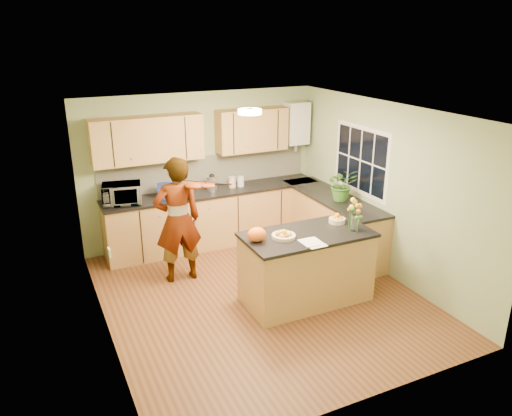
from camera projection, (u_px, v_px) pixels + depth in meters
name	position (u px, v px, depth m)	size (l,w,h in m)	color
floor	(260.00, 296.00, 6.80)	(4.50, 4.50, 0.00)	#563018
ceiling	(260.00, 112.00, 5.95)	(4.00, 4.50, 0.02)	silver
wall_back	(201.00, 168.00, 8.29)	(4.00, 0.02, 2.50)	#9CAF7D
wall_front	(369.00, 288.00, 4.46)	(4.00, 0.02, 2.50)	#9CAF7D
wall_left	(99.00, 236.00, 5.57)	(0.02, 4.50, 2.50)	#9CAF7D
wall_right	(385.00, 190.00, 7.18)	(0.02, 4.50, 2.50)	#9CAF7D
back_counter	(215.00, 217.00, 8.33)	(3.64, 0.62, 0.94)	#A77E43
right_counter	(332.00, 224.00, 8.04)	(0.62, 2.24, 0.94)	#A77E43
splashback	(207.00, 171.00, 8.33)	(3.60, 0.02, 0.52)	silver
upper_cabinets	(193.00, 135.00, 7.87)	(3.20, 0.34, 0.70)	#A77E43
boiler	(296.00, 123.00, 8.62)	(0.40, 0.30, 0.86)	silver
window_right	(361.00, 160.00, 7.58)	(0.01, 1.30, 1.05)	silver
light_switch	(109.00, 253.00, 5.05)	(0.02, 0.09, 0.09)	silver
ceiling_lamp	(250.00, 112.00, 6.22)	(0.30, 0.30, 0.07)	#FFEABF
peninsula_island	(306.00, 267.00, 6.56)	(1.68, 0.86, 0.96)	#A77E43
fruit_dish	(284.00, 235.00, 6.24)	(0.30, 0.30, 0.11)	beige
orange_bowl	(337.00, 219.00, 6.73)	(0.22, 0.22, 0.13)	beige
flower_vase	(356.00, 207.00, 6.38)	(0.26, 0.26, 0.49)	silver
orange_bag	(257.00, 234.00, 6.13)	(0.24, 0.20, 0.18)	orange
papers	(313.00, 243.00, 6.10)	(0.23, 0.32, 0.01)	white
violinist	(178.00, 220.00, 6.97)	(0.66, 0.44, 1.82)	#E0A289
violin	(195.00, 185.00, 6.68)	(0.67, 0.27, 0.13)	#561B05
microwave	(122.00, 194.00, 7.50)	(0.57, 0.38, 0.31)	silver
blue_box	(167.00, 191.00, 7.79)	(0.28, 0.20, 0.22)	navy
kettle	(212.00, 183.00, 8.12)	(0.18, 0.18, 0.33)	silver
jar_cream	(232.00, 182.00, 8.29)	(0.12, 0.12, 0.18)	beige
jar_white	(241.00, 181.00, 8.35)	(0.11, 0.11, 0.17)	silver
potted_plant	(342.00, 184.00, 7.61)	(0.46, 0.40, 0.51)	#3A7025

